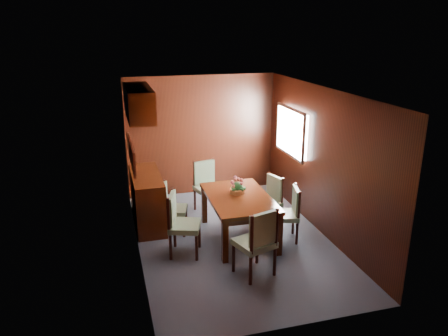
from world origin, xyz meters
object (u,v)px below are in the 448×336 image
object	(u,v)px
sideboard	(147,199)
chair_right_near	(289,211)
dining_table	(239,202)
chair_head	(258,239)
flower_centerpiece	(238,186)
chair_left_near	(180,220)

from	to	relation	value
sideboard	chair_right_near	bearing A→B (deg)	-29.82
dining_table	chair_head	distance (m)	1.18
sideboard	chair_head	distance (m)	2.47
flower_centerpiece	chair_left_near	bearing A→B (deg)	-158.14
chair_left_near	chair_head	xyz separation A→B (m)	(0.91, -0.91, 0.02)
sideboard	chair_left_near	world-z (taller)	chair_left_near
chair_head	flower_centerpiece	bearing A→B (deg)	66.79
dining_table	flower_centerpiece	bearing A→B (deg)	82.84
sideboard	chair_head	bearing A→B (deg)	-59.18
flower_centerpiece	sideboard	bearing A→B (deg)	149.86
dining_table	chair_left_near	world-z (taller)	chair_left_near
sideboard	chair_right_near	size ratio (longest dim) A/B	1.56
sideboard	chair_left_near	distance (m)	1.27
sideboard	chair_left_near	size ratio (longest dim) A/B	1.43
dining_table	chair_left_near	bearing A→B (deg)	-164.26
chair_right_near	chair_head	distance (m)	1.25
dining_table	chair_head	xyz separation A→B (m)	(-0.10, -1.18, -0.06)
sideboard	flower_centerpiece	distance (m)	1.65
sideboard	dining_table	xyz separation A→B (m)	(1.36, -0.94, 0.17)
dining_table	flower_centerpiece	distance (m)	0.27
flower_centerpiece	chair_head	bearing A→B (deg)	-95.01
chair_left_near	sideboard	bearing A→B (deg)	-145.53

